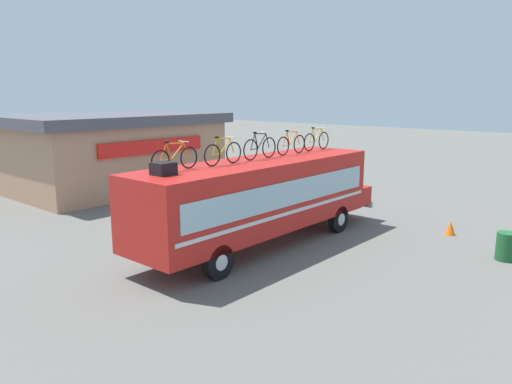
# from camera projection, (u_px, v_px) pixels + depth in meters

# --- Properties ---
(ground_plane) EXTENTS (120.00, 120.00, 0.00)m
(ground_plane) POSITION_uv_depth(u_px,v_px,m) (259.00, 246.00, 17.31)
(ground_plane) COLOR #605E59
(bus) EXTENTS (11.10, 2.63, 3.04)m
(bus) POSITION_uv_depth(u_px,v_px,m) (261.00, 195.00, 17.06)
(bus) COLOR red
(bus) RESTS_ON ground
(luggage_bag_1) EXTENTS (0.58, 0.56, 0.36)m
(luggage_bag_1) POSITION_uv_depth(u_px,v_px,m) (163.00, 169.00, 13.77)
(luggage_bag_1) COLOR black
(luggage_bag_1) RESTS_ON bus
(rooftop_bicycle_1) EXTENTS (1.75, 0.44, 0.89)m
(rooftop_bicycle_1) POSITION_uv_depth(u_px,v_px,m) (175.00, 158.00, 14.49)
(rooftop_bicycle_1) COLOR black
(rooftop_bicycle_1) RESTS_ON bus
(rooftop_bicycle_2) EXTENTS (1.67, 0.44, 0.93)m
(rooftop_bicycle_2) POSITION_uv_depth(u_px,v_px,m) (223.00, 153.00, 15.67)
(rooftop_bicycle_2) COLOR black
(rooftop_bicycle_2) RESTS_ON bus
(rooftop_bicycle_3) EXTENTS (1.71, 0.44, 0.97)m
(rooftop_bicycle_3) POSITION_uv_depth(u_px,v_px,m) (260.00, 148.00, 17.03)
(rooftop_bicycle_3) COLOR black
(rooftop_bicycle_3) RESTS_ON bus
(rooftop_bicycle_4) EXTENTS (1.70, 0.44, 0.93)m
(rooftop_bicycle_4) POSITION_uv_depth(u_px,v_px,m) (291.00, 144.00, 18.35)
(rooftop_bicycle_4) COLOR black
(rooftop_bicycle_4) RESTS_ON bus
(rooftop_bicycle_5) EXTENTS (1.73, 0.44, 0.94)m
(rooftop_bicycle_5) POSITION_uv_depth(u_px,v_px,m) (317.00, 140.00, 19.70)
(rooftop_bicycle_5) COLOR black
(rooftop_bicycle_5) RESTS_ON bus
(roadside_building) EXTENTS (11.49, 8.12, 4.16)m
(roadside_building) POSITION_uv_depth(u_px,v_px,m) (112.00, 150.00, 27.76)
(roadside_building) COLOR tan
(roadside_building) RESTS_ON ground
(trash_bin) EXTENTS (0.62, 0.62, 0.92)m
(trash_bin) POSITION_uv_depth(u_px,v_px,m) (506.00, 246.00, 15.78)
(trash_bin) COLOR #1E592D
(trash_bin) RESTS_ON ground
(traffic_cone) EXTENTS (0.38, 0.38, 0.54)m
(traffic_cone) POSITION_uv_depth(u_px,v_px,m) (450.00, 228.00, 18.64)
(traffic_cone) COLOR orange
(traffic_cone) RESTS_ON ground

